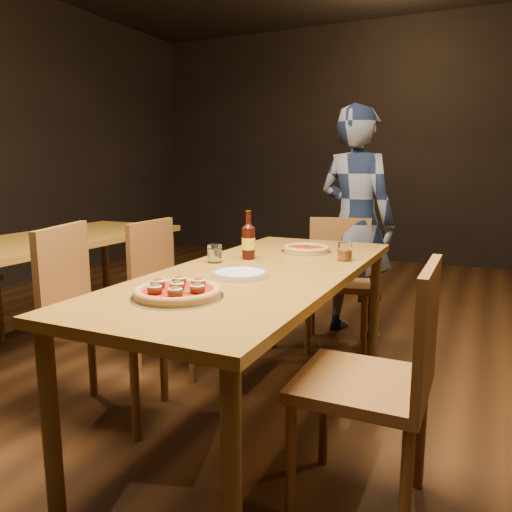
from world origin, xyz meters
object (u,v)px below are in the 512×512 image
at_px(table_main, 261,284).
at_px(diner, 356,223).
at_px(chair_main_nw, 109,320).
at_px(pizza_meatball, 177,291).
at_px(chair_main_sw, 180,292).
at_px(pizza_margherita, 306,249).
at_px(table_left, 44,249).
at_px(beer_bottle, 248,242).
at_px(water_glass, 215,254).
at_px(plate_stack, 240,274).
at_px(chair_end, 338,282).
at_px(chair_main_e, 362,381).
at_px(amber_glass, 345,252).

height_order(table_main, diner, diner).
height_order(chair_main_nw, pizza_meatball, chair_main_nw).
xyz_separation_m(chair_main_sw, pizza_margherita, (0.75, 0.12, 0.30)).
relative_size(table_main, table_left, 1.00).
relative_size(chair_main_nw, beer_bottle, 4.09).
relative_size(chair_main_sw, pizza_meatball, 2.79).
relative_size(table_main, water_glass, 22.58).
relative_size(chair_main_nw, plate_stack, 4.21).
height_order(chair_main_sw, beer_bottle, beer_bottle).
height_order(plate_stack, beer_bottle, beer_bottle).
relative_size(plate_stack, diner, 0.14).
height_order(chair_main_nw, chair_end, chair_main_nw).
xyz_separation_m(plate_stack, beer_bottle, (-0.15, 0.39, 0.08)).
xyz_separation_m(beer_bottle, water_glass, (-0.11, -0.15, -0.04)).
bearing_deg(chair_main_sw, pizza_margherita, -81.59).
bearing_deg(diner, pizza_meatball, 105.78).
height_order(table_main, chair_main_e, chair_main_e).
height_order(table_main, amber_glass, amber_glass).
relative_size(pizza_meatball, amber_glass, 3.66).
relative_size(pizza_meatball, plate_stack, 1.43).
height_order(table_main, beer_bottle, beer_bottle).
bearing_deg(diner, pizza_margherita, 106.96).
xyz_separation_m(chair_main_nw, amber_glass, (0.97, 0.64, 0.30)).
distance_m(chair_main_sw, chair_main_e, 1.52).
height_order(beer_bottle, diner, diner).
xyz_separation_m(chair_main_sw, beer_bottle, (0.56, -0.21, 0.37)).
bearing_deg(amber_glass, chair_main_nw, -146.74).
height_order(chair_main_nw, chair_main_e, chair_main_nw).
bearing_deg(water_glass, amber_glass, 29.25).
distance_m(table_left, chair_main_nw, 1.18).
relative_size(table_main, chair_end, 2.21).
relative_size(table_left, pizza_margherita, 7.40).
xyz_separation_m(chair_main_e, water_glass, (-0.84, 0.45, 0.32)).
xyz_separation_m(pizza_margherita, amber_glass, (0.26, -0.16, 0.03)).
bearing_deg(water_glass, pizza_meatball, -71.76).
bearing_deg(amber_glass, table_main, -128.10).
bearing_deg(chair_main_sw, chair_main_e, -122.98).
relative_size(pizza_meatball, water_glass, 3.78).
height_order(pizza_margherita, diner, diner).
bearing_deg(table_left, table_main, -10.01).
bearing_deg(table_left, amber_glass, 2.09).
distance_m(water_glass, amber_glass, 0.65).
distance_m(table_main, table_left, 1.73).
bearing_deg(chair_main_sw, table_left, 95.66).
xyz_separation_m(table_left, water_glass, (1.43, -0.24, 0.12)).
bearing_deg(diner, beer_bottle, 98.94).
distance_m(chair_end, pizza_margherita, 0.69).
distance_m(table_left, pizza_meatball, 1.86).
distance_m(chair_main_e, chair_end, 1.63).
relative_size(chair_end, diner, 0.55).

